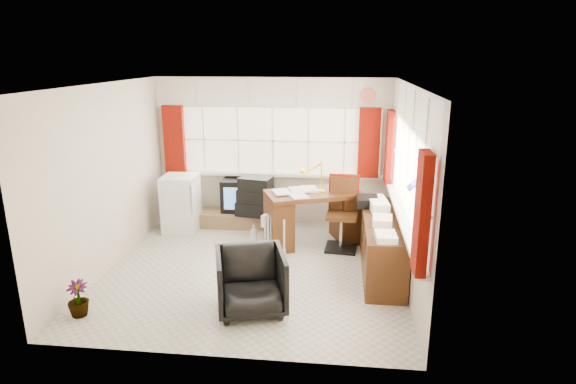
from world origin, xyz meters
name	(u,v)px	position (x,y,z in m)	size (l,w,h in m)	color
ground	(254,269)	(0.00, 0.00, 0.00)	(4.00, 4.00, 0.00)	beige
room_walls	(252,163)	(0.00, 0.00, 1.50)	(4.00, 4.00, 4.00)	beige
window_back	(273,170)	(0.00, 1.94, 0.95)	(3.70, 0.12, 3.60)	#FAE8C6
window_right	(402,209)	(1.94, 0.00, 0.95)	(0.12, 3.70, 3.60)	#FAE8C6
curtains	(326,154)	(0.92, 0.93, 1.46)	(3.83, 3.83, 1.15)	maroon
overhead_cabinets	(331,99)	(0.98, 0.98, 2.25)	(3.98, 3.98, 0.48)	white
desk	(313,215)	(0.75, 1.08, 0.46)	(1.60, 1.20, 0.86)	#492211
desk_lamp	(322,171)	(0.86, 1.11, 1.15)	(0.18, 0.15, 0.46)	yellow
task_chair	(343,210)	(1.20, 0.98, 0.59)	(0.50, 0.53, 1.12)	black
office_chair	(251,281)	(0.16, -1.07, 0.36)	(0.77, 0.79, 0.72)	black
radiator	(276,237)	(0.22, 0.68, 0.22)	(0.39, 0.27, 0.54)	white
credenza	(381,243)	(1.73, 0.20, 0.39)	(0.50, 2.00, 0.85)	#492211
file_tray	(367,201)	(1.55, 0.73, 0.81)	(0.30, 0.38, 0.13)	black
tv_bench	(240,219)	(-0.55, 1.72, 0.12)	(1.40, 0.50, 0.25)	olive
crt_tv	(241,194)	(-0.55, 1.86, 0.53)	(0.61, 0.58, 0.56)	black
hifi_stack	(256,197)	(-0.24, 1.60, 0.56)	(0.69, 0.51, 0.65)	black
mini_fridge	(181,203)	(-1.47, 1.39, 0.47)	(0.58, 0.58, 0.94)	white
spray_bottle_a	(254,234)	(-0.18, 0.96, 0.15)	(0.11, 0.11, 0.29)	silver
spray_bottle_b	(274,225)	(0.05, 1.56, 0.10)	(0.09, 0.09, 0.19)	#7EBCB7
flower_vase	(78,299)	(-1.76, -1.41, 0.21)	(0.24, 0.24, 0.42)	black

